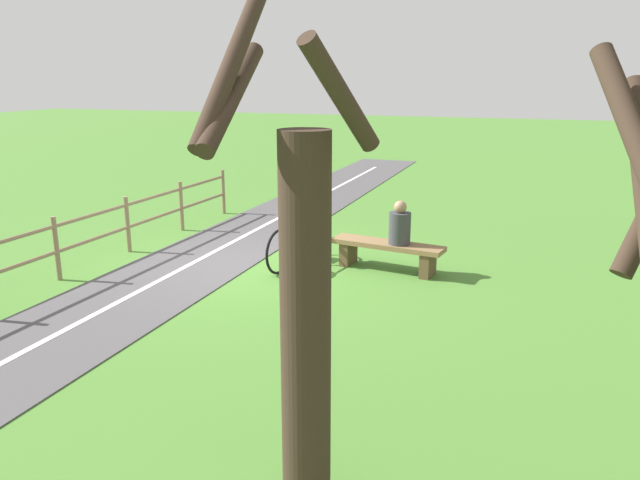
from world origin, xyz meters
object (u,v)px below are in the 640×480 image
bench (387,251)px  bicycle (295,244)px  person_seated (400,226)px  backpack (307,248)px  tree_far_right (300,304)px

bench → bicycle: 1.55m
bicycle → bench: bearing=110.9°
bicycle → person_seated: bearing=108.6°
person_seated → bicycle: person_seated is taller
person_seated → bench: bearing=-0.0°
bicycle → backpack: size_ratio=4.29×
bench → backpack: 1.50m
bicycle → tree_far_right: size_ratio=0.45×
bench → person_seated: (-0.21, 0.03, 0.44)m
bicycle → tree_far_right: bearing=32.2°
bench → person_seated: bearing=180.0°
bench → backpack: bench is taller
backpack → tree_far_right: bearing=110.6°
person_seated → backpack: bearing=2.6°
bicycle → tree_far_right: tree_far_right is taller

